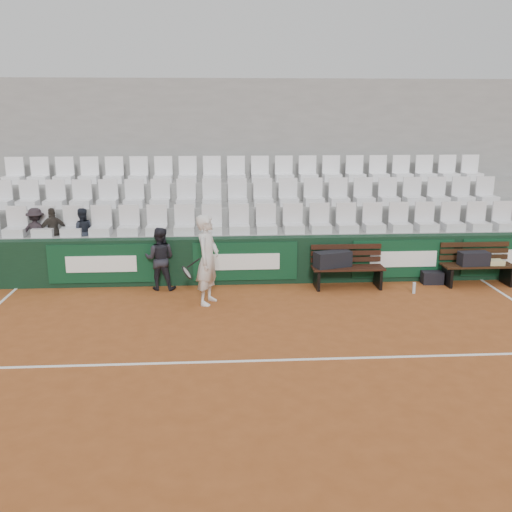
{
  "coord_description": "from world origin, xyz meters",
  "views": [
    {
      "loc": [
        -0.72,
        -7.81,
        3.62
      ],
      "look_at": [
        -0.06,
        2.4,
        1.0
      ],
      "focal_mm": 40.0,
      "sensor_mm": 36.0,
      "label": 1
    }
  ],
  "objects": [
    {
      "name": "spectator_a",
      "position": [
        -4.68,
        4.5,
        1.52
      ],
      "size": [
        0.72,
        0.47,
        1.05
      ],
      "primitive_type": "imported",
      "rotation": [
        0.0,
        0.0,
        3.02
      ],
      "color": "black",
      "rests_on": "grandstand_tier_front"
    },
    {
      "name": "bench_left",
      "position": [
        1.93,
        3.5,
        0.23
      ],
      "size": [
        1.5,
        0.56,
        0.45
      ],
      "primitive_type": "cube",
      "color": "black",
      "rests_on": "ground"
    },
    {
      "name": "seat_row_front",
      "position": [
        0.0,
        4.45,
        1.31
      ],
      "size": [
        11.9,
        0.44,
        0.63
      ],
      "primitive_type": "cube",
      "color": "silver",
      "rests_on": "grandstand_tier_front"
    },
    {
      "name": "grandstand_tier_back",
      "position": [
        0.0,
        6.53,
        0.95
      ],
      "size": [
        18.0,
        0.95,
        1.9
      ],
      "primitive_type": "cube",
      "color": "gray",
      "rests_on": "ground"
    },
    {
      "name": "sports_bag_left",
      "position": [
        1.61,
        3.55,
        0.61
      ],
      "size": [
        0.82,
        0.54,
        0.33
      ],
      "primitive_type": "cube",
      "rotation": [
        0.0,
        0.0,
        0.31
      ],
      "color": "black",
      "rests_on": "bench_left"
    },
    {
      "name": "spectator_c",
      "position": [
        -3.71,
        4.5,
        1.52
      ],
      "size": [
        0.56,
        0.47,
        1.03
      ],
      "primitive_type": "imported",
      "rotation": [
        0.0,
        0.0,
        3.32
      ],
      "color": "#1D222C",
      "rests_on": "grandstand_tier_front"
    },
    {
      "name": "seat_row_mid",
      "position": [
        0.0,
        5.4,
        1.77
      ],
      "size": [
        11.9,
        0.44,
        0.63
      ],
      "primitive_type": "cube",
      "color": "silver",
      "rests_on": "grandstand_tier_mid"
    },
    {
      "name": "sports_bag_right",
      "position": [
        4.61,
        3.48,
        0.59
      ],
      "size": [
        0.63,
        0.32,
        0.29
      ],
      "primitive_type": "cube",
      "rotation": [
        0.0,
        0.0,
        0.06
      ],
      "color": "black",
      "rests_on": "bench_right"
    },
    {
      "name": "ground",
      "position": [
        0.0,
        0.0,
        0.0
      ],
      "size": [
        80.0,
        80.0,
        0.0
      ],
      "primitive_type": "plane",
      "color": "brown",
      "rests_on": "ground"
    },
    {
      "name": "court_baseline",
      "position": [
        0.0,
        0.0,
        0.0
      ],
      "size": [
        18.0,
        0.06,
        0.01
      ],
      "primitive_type": "cube",
      "color": "white",
      "rests_on": "ground"
    },
    {
      "name": "back_barrier",
      "position": [
        0.07,
        3.99,
        0.5
      ],
      "size": [
        18.0,
        0.34,
        1.0
      ],
      "color": "black",
      "rests_on": "ground"
    },
    {
      "name": "spectator_b",
      "position": [
        -4.31,
        4.5,
        1.52
      ],
      "size": [
        0.66,
        0.44,
        1.05
      ],
      "primitive_type": "imported",
      "rotation": [
        0.0,
        0.0,
        3.47
      ],
      "color": "#2E2A25",
      "rests_on": "grandstand_tier_front"
    },
    {
      "name": "grandstand_tier_front",
      "position": [
        0.0,
        4.62,
        0.5
      ],
      "size": [
        18.0,
        0.95,
        1.0
      ],
      "primitive_type": "cube",
      "color": "gray",
      "rests_on": "ground"
    },
    {
      "name": "tennis_player",
      "position": [
        -0.97,
        2.69,
        0.87
      ],
      "size": [
        0.8,
        0.74,
        1.73
      ],
      "color": "silver",
      "rests_on": "ground"
    },
    {
      "name": "sports_bag_ground",
      "position": [
        3.81,
        3.67,
        0.13
      ],
      "size": [
        0.45,
        0.28,
        0.27
      ],
      "primitive_type": "cube",
      "rotation": [
        0.0,
        0.0,
        -0.04
      ],
      "color": "black",
      "rests_on": "ground"
    },
    {
      "name": "water_bottle_near",
      "position": [
        1.33,
        3.61,
        0.13
      ],
      "size": [
        0.07,
        0.07,
        0.26
      ],
      "primitive_type": "cylinder",
      "color": "silver",
      "rests_on": "ground"
    },
    {
      "name": "grandstand_tier_mid",
      "position": [
        0.0,
        5.58,
        0.72
      ],
      "size": [
        18.0,
        0.95,
        1.45
      ],
      "primitive_type": "cube",
      "color": "gray",
      "rests_on": "ground"
    },
    {
      "name": "bench_right",
      "position": [
        4.73,
        3.52,
        0.23
      ],
      "size": [
        1.5,
        0.56,
        0.45
      ],
      "primitive_type": "cube",
      "color": "black",
      "rests_on": "ground"
    },
    {
      "name": "grandstand_rear_wall",
      "position": [
        0.0,
        7.15,
        2.2
      ],
      "size": [
        18.0,
        0.3,
        4.4
      ],
      "primitive_type": "cube",
      "color": "gray",
      "rests_on": "ground"
    },
    {
      "name": "ball_kid",
      "position": [
        -1.97,
        3.65,
        0.66
      ],
      "size": [
        0.7,
        0.57,
        1.31
      ],
      "primitive_type": "imported",
      "rotation": [
        0.0,
        0.0,
        3.01
      ],
      "color": "black",
      "rests_on": "ground"
    },
    {
      "name": "towel",
      "position": [
        5.07,
        3.49,
        0.5
      ],
      "size": [
        0.36,
        0.26,
        0.1
      ],
      "primitive_type": "cube",
      "rotation": [
        0.0,
        0.0,
        0.01
      ],
      "color": "#C4BE7F",
      "rests_on": "bench_right"
    },
    {
      "name": "water_bottle_far",
      "position": [
        3.2,
        3.03,
        0.12
      ],
      "size": [
        0.06,
        0.06,
        0.23
      ],
      "primitive_type": "cylinder",
      "color": "silver",
      "rests_on": "ground"
    },
    {
      "name": "seat_row_back",
      "position": [
        0.0,
        6.35,
        2.21
      ],
      "size": [
        11.9,
        0.44,
        0.63
      ],
      "primitive_type": "cube",
      "color": "white",
      "rests_on": "grandstand_tier_back"
    }
  ]
}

